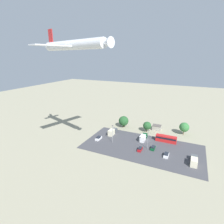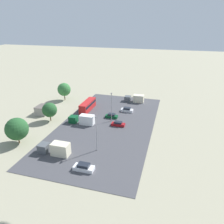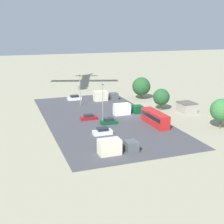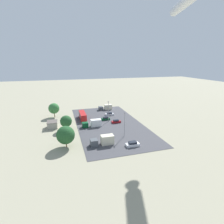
{
  "view_description": "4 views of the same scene",
  "coord_description": "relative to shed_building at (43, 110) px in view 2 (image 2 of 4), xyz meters",
  "views": [
    {
      "loc": [
        -19.02,
        83.27,
        42.0
      ],
      "look_at": [
        11.31,
        18.33,
        19.23
      ],
      "focal_mm": 28.0,
      "sensor_mm": 36.0,
      "label": 1
    },
    {
      "loc": [
        59.04,
        26.96,
        30.44
      ],
      "look_at": [
        0.31,
        10.04,
        4.7
      ],
      "focal_mm": 35.0,
      "sensor_mm": 36.0,
      "label": 2
    },
    {
      "loc": [
        -74.47,
        32.37,
        23.21
      ],
      "look_at": [
        -4.45,
        7.03,
        2.75
      ],
      "focal_mm": 50.0,
      "sensor_mm": 36.0,
      "label": 3
    },
    {
      "loc": [
        71.6,
        -11.44,
        27.48
      ],
      "look_at": [
        0.81,
        9.58,
        5.69
      ],
      "focal_mm": 28.0,
      "sensor_mm": 36.0,
      "label": 4
    }
  ],
  "objects": [
    {
      "name": "ground_plane",
      "position": [
        2.36,
        15.95,
        -1.42
      ],
      "size": [
        400.0,
        400.0,
        0.0
      ],
      "primitive_type": "plane",
      "color": "gray"
    },
    {
      "name": "parking_lot_surface",
      "position": [
        2.36,
        24.3,
        -1.38
      ],
      "size": [
        56.48,
        28.42,
        0.08
      ],
      "color": "#424247",
      "rests_on": "ground"
    },
    {
      "name": "shed_building",
      "position": [
        0.0,
        0.0,
        0.0
      ],
      "size": [
        5.02,
        4.23,
        2.83
      ],
      "color": "#9E998E",
      "rests_on": "ground"
    },
    {
      "name": "bus",
      "position": [
        -7.49,
        13.81,
        0.43
      ],
      "size": [
        10.31,
        2.63,
        3.28
      ],
      "rotation": [
        0.0,
        0.0,
        1.57
      ],
      "color": "red",
      "rests_on": "ground"
    },
    {
      "name": "parked_car_0",
      "position": [
        2.15,
        27.83,
        -0.75
      ],
      "size": [
        1.7,
        4.2,
        1.42
      ],
      "rotation": [
        0.0,
        0.0,
        3.14
      ],
      "color": "maroon",
      "rests_on": "ground"
    },
    {
      "name": "parked_car_1",
      "position": [
        -9.81,
        28.01,
        -0.7
      ],
      "size": [
        1.99,
        4.3,
        1.53
      ],
      "color": "silver",
      "rests_on": "ground"
    },
    {
      "name": "parked_car_2",
      "position": [
        -3.12,
        24.19,
        -0.72
      ],
      "size": [
        1.75,
        4.06,
        1.49
      ],
      "rotation": [
        0.0,
        0.0,
        3.14
      ],
      "color": "#0C4723",
      "rests_on": "ground"
    },
    {
      "name": "parked_car_3",
      "position": [
        25.37,
        26.1,
        -0.69
      ],
      "size": [
        1.97,
        4.57,
        1.57
      ],
      "rotation": [
        0.0,
        0.0,
        3.14
      ],
      "color": "silver",
      "rests_on": "ground"
    },
    {
      "name": "parked_truck_0",
      "position": [
        21.46,
        17.13,
        0.1
      ],
      "size": [
        2.54,
        7.98,
        3.15
      ],
      "rotation": [
        0.0,
        0.0,
        3.14
      ],
      "color": "#4C5156",
      "rests_on": "ground"
    },
    {
      "name": "parked_truck_1",
      "position": [
        -20.85,
        29.03,
        -0.01
      ],
      "size": [
        2.57,
        7.69,
        2.91
      ],
      "rotation": [
        0.0,
        0.0,
        3.14
      ],
      "color": "#4C5156",
      "rests_on": "ground"
    },
    {
      "name": "parked_truck_2",
      "position": [
        3.73,
        16.78,
        0.04
      ],
      "size": [
        2.39,
        8.23,
        3.01
      ],
      "rotation": [
        0.0,
        0.0,
        3.14
      ],
      "color": "#0C4723",
      "rests_on": "ground"
    },
    {
      "name": "tree_near_shed",
      "position": [
        -15.07,
        0.59,
        3.08
      ],
      "size": [
        5.3,
        5.3,
        7.15
      ],
      "color": "brown",
      "rests_on": "ground"
    },
    {
      "name": "tree_apron_mid",
      "position": [
        19.48,
        4.92,
        2.8
      ],
      "size": [
        5.99,
        5.99,
        7.22
      ],
      "color": "brown",
      "rests_on": "ground"
    },
    {
      "name": "tree_apron_far",
      "position": [
        4.6,
        5.62,
        2.42
      ],
      "size": [
        4.74,
        4.74,
        6.22
      ],
      "color": "brown",
      "rests_on": "ground"
    },
    {
      "name": "light_pole_lot_centre",
      "position": [
        -0.56,
        24.88,
        3.87
      ],
      "size": [
        0.9,
        0.28,
        9.55
      ],
      "color": "gray",
      "rests_on": "ground"
    },
    {
      "name": "light_pole_lot_edge",
      "position": [
        17.13,
        26.2,
        3.74
      ],
      "size": [
        0.9,
        0.28,
        9.29
      ],
      "color": "gray",
      "rests_on": "ground"
    }
  ]
}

